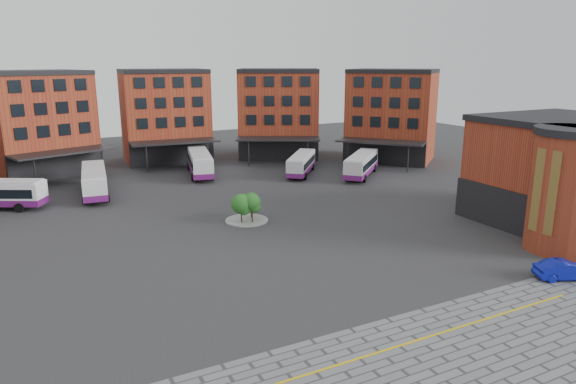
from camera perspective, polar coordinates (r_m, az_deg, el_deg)
name	(u,v)px	position (r m, az deg, el deg)	size (l,w,h in m)	color
ground	(281,264)	(41.66, -0.74, -8.06)	(160.00, 160.00, 0.00)	#28282B
yellow_line	(418,340)	(32.20, 14.25, -15.65)	(26.00, 0.15, 0.02)	gold
main_building	(126,126)	(74.29, -17.55, 7.03)	(94.14, 42.48, 14.60)	maroon
east_building	(558,173)	(56.55, 27.85, 1.90)	(17.40, 15.40, 10.60)	maroon
tree_island	(248,205)	(51.86, -4.52, -1.46)	(4.40, 4.40, 3.07)	gray
bus_c	(94,181)	(66.36, -20.71, 1.18)	(3.95, 11.94, 3.30)	silver
bus_d	(200,162)	(74.24, -9.78, 3.26)	(5.26, 12.21, 3.35)	silver
bus_e	(301,163)	(73.68, 1.50, 3.19)	(8.39, 9.56, 2.92)	silver
bus_f	(361,164)	(73.05, 8.16, 3.06)	(10.01, 9.57, 3.17)	silver
blue_car	(565,270)	(43.98, 28.41, -7.62)	(1.53, 4.39, 1.45)	#0B1493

